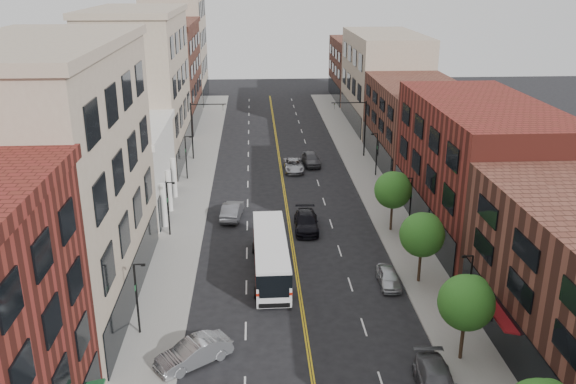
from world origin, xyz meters
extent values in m
cube|color=gray|center=(-10.00, 35.00, 0.07)|extent=(4.00, 110.00, 0.15)
cube|color=gray|center=(10.00, 35.00, 0.07)|extent=(4.00, 110.00, 0.15)
cube|color=tan|center=(-17.00, 13.00, 9.00)|extent=(10.00, 22.00, 18.00)
cube|color=silver|center=(-17.00, 31.00, 4.00)|extent=(10.00, 14.00, 8.00)
cube|color=tan|center=(-17.00, 48.00, 9.00)|extent=(10.00, 20.00, 18.00)
cube|color=brown|center=(-17.00, 68.00, 7.50)|extent=(10.00, 20.00, 15.00)
cube|color=tan|center=(-17.00, 86.00, 10.00)|extent=(10.00, 16.00, 20.00)
cube|color=maroon|center=(17.00, 24.00, 6.00)|extent=(10.00, 22.00, 12.00)
cube|color=brown|center=(17.00, 45.00, 5.00)|extent=(10.00, 20.00, 10.00)
cube|color=tan|center=(17.00, 66.00, 7.00)|extent=(10.00, 22.00, 14.00)
cube|color=brown|center=(17.00, 86.00, 5.50)|extent=(10.00, 18.00, 11.00)
cylinder|color=black|center=(9.30, 4.00, 1.40)|extent=(0.22, 0.22, 2.50)
sphere|color=#1D5919|center=(9.30, 4.00, 4.04)|extent=(3.40, 3.40, 3.40)
sphere|color=#1D5919|center=(9.80, 4.40, 4.55)|extent=(2.04, 2.04, 2.04)
cylinder|color=black|center=(9.30, 14.00, 1.40)|extent=(0.22, 0.22, 2.50)
sphere|color=#1D5919|center=(9.30, 14.00, 4.04)|extent=(3.40, 3.40, 3.40)
sphere|color=#1D5919|center=(9.80, 14.40, 4.55)|extent=(2.04, 2.04, 2.04)
cylinder|color=black|center=(9.30, 24.00, 1.40)|extent=(0.22, 0.22, 2.50)
sphere|color=#1D5919|center=(9.30, 24.00, 4.04)|extent=(3.40, 3.40, 3.40)
sphere|color=#1D5919|center=(9.80, 24.40, 4.55)|extent=(2.04, 2.04, 2.04)
cylinder|color=black|center=(-11.00, 8.00, 2.65)|extent=(0.14, 0.14, 5.00)
cylinder|color=black|center=(-10.65, 8.00, 5.15)|extent=(0.70, 0.10, 0.10)
cube|color=black|center=(-10.40, 8.00, 5.10)|extent=(0.28, 0.14, 0.14)
cube|color=#19592D|center=(-11.00, 8.00, 3.55)|extent=(0.04, 0.55, 0.35)
cylinder|color=black|center=(-11.00, 24.00, 2.65)|extent=(0.14, 0.14, 5.00)
cylinder|color=black|center=(-10.65, 24.00, 5.15)|extent=(0.70, 0.10, 0.10)
cube|color=black|center=(-10.40, 24.00, 5.10)|extent=(0.28, 0.14, 0.14)
cube|color=#19592D|center=(-11.00, 24.00, 3.55)|extent=(0.04, 0.55, 0.35)
cylinder|color=black|center=(-11.00, 40.00, 2.65)|extent=(0.14, 0.14, 5.00)
cylinder|color=black|center=(-10.65, 40.00, 5.15)|extent=(0.70, 0.10, 0.10)
cube|color=black|center=(-10.40, 40.00, 5.10)|extent=(0.28, 0.14, 0.14)
cube|color=#19592D|center=(-11.00, 40.00, 3.55)|extent=(0.04, 0.55, 0.35)
cylinder|color=black|center=(11.00, 8.00, 2.65)|extent=(0.14, 0.14, 5.00)
cylinder|color=black|center=(10.65, 8.00, 5.15)|extent=(0.70, 0.10, 0.10)
cube|color=black|center=(10.40, 8.00, 5.10)|extent=(0.28, 0.14, 0.14)
cube|color=#19592D|center=(11.00, 8.00, 3.55)|extent=(0.04, 0.55, 0.35)
cylinder|color=black|center=(11.00, 24.00, 2.65)|extent=(0.14, 0.14, 5.00)
cylinder|color=black|center=(10.65, 24.00, 5.15)|extent=(0.70, 0.10, 0.10)
cube|color=black|center=(10.40, 24.00, 5.10)|extent=(0.28, 0.14, 0.14)
cube|color=#19592D|center=(11.00, 24.00, 3.55)|extent=(0.04, 0.55, 0.35)
cylinder|color=black|center=(11.00, 40.00, 2.65)|extent=(0.14, 0.14, 5.00)
cylinder|color=black|center=(10.65, 40.00, 5.15)|extent=(0.70, 0.10, 0.10)
cube|color=black|center=(10.40, 40.00, 5.10)|extent=(0.28, 0.14, 0.14)
cube|color=#19592D|center=(11.00, 40.00, 3.55)|extent=(0.04, 0.55, 0.35)
cylinder|color=black|center=(-11.00, 48.00, 3.75)|extent=(0.18, 0.18, 7.20)
cylinder|color=black|center=(-8.80, 48.00, 7.15)|extent=(4.40, 0.12, 0.12)
imported|color=black|center=(-7.00, 48.00, 6.75)|extent=(0.15, 0.18, 0.90)
cylinder|color=black|center=(11.00, 48.00, 3.75)|extent=(0.18, 0.18, 7.20)
cylinder|color=black|center=(8.80, 48.00, 7.15)|extent=(4.40, 0.12, 0.12)
imported|color=black|center=(7.00, 48.00, 6.75)|extent=(0.15, 0.18, 0.90)
cube|color=white|center=(-2.06, 16.26, 1.60)|extent=(2.68, 11.66, 2.81)
cube|color=black|center=(-2.06, 16.26, 2.28)|extent=(2.72, 11.69, 1.02)
cube|color=#A61A0B|center=(-2.06, 16.26, 1.31)|extent=(2.72, 11.69, 0.21)
cube|color=black|center=(-1.98, 10.43, 1.84)|extent=(2.13, 0.09, 1.55)
cylinder|color=black|center=(-3.28, 12.37, 0.46)|extent=(0.28, 0.93, 0.93)
cylinder|color=black|center=(-0.73, 12.41, 0.46)|extent=(0.28, 0.93, 0.93)
cylinder|color=black|center=(-3.40, 20.12, 0.46)|extent=(0.28, 0.93, 0.93)
cylinder|color=black|center=(-0.84, 20.15, 0.46)|extent=(0.28, 0.93, 0.93)
imported|color=#A0A3A7|center=(-7.12, 4.55, 0.79)|extent=(4.88, 4.11, 1.58)
imported|color=#525358|center=(6.87, 0.91, 0.75)|extent=(2.42, 5.28, 1.50)
imported|color=silver|center=(6.89, 13.75, 0.66)|extent=(1.65, 3.89, 1.31)
imported|color=#4E4E53|center=(-5.46, 28.00, 0.80)|extent=(2.29, 5.04, 1.60)
imported|color=black|center=(1.50, 24.74, 0.78)|extent=(2.36, 5.43, 1.56)
imported|color=#A8AAB0|center=(1.50, 42.67, 0.68)|extent=(2.38, 4.98, 1.37)
imported|color=#454549|center=(3.82, 44.81, 0.80)|extent=(2.28, 4.86, 1.61)
camera|label=1|loc=(-3.18, -27.31, 22.67)|focal=38.00mm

